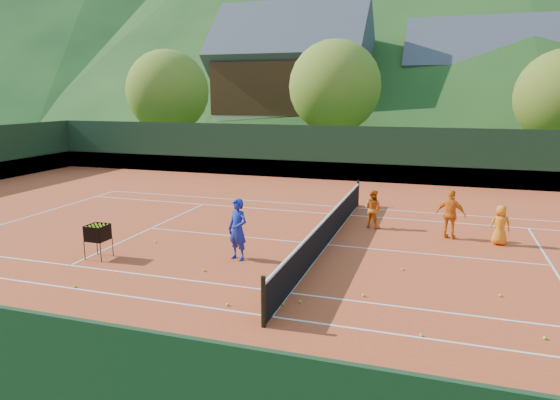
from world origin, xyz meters
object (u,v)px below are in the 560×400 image
(student_a, at_px, (373,209))
(student_b, at_px, (451,214))
(coach, at_px, (238,229))
(chalet_left, at_px, (293,83))
(tennis_net, at_px, (327,230))
(ball_hopper, at_px, (98,233))
(student_c, at_px, (500,225))
(chalet_mid, at_px, (476,91))

(student_a, xyz_separation_m, student_b, (2.62, -0.63, 0.13))
(coach, height_order, chalet_left, chalet_left)
(student_a, distance_m, chalet_left, 30.01)
(tennis_net, distance_m, ball_hopper, 6.89)
(coach, relative_size, tennis_net, 0.15)
(student_c, distance_m, chalet_left, 32.51)
(student_c, relative_size, tennis_net, 0.11)
(student_b, bearing_deg, student_a, 3.60)
(student_b, height_order, ball_hopper, student_b)
(coach, bearing_deg, ball_hopper, -143.28)
(student_a, distance_m, student_c, 4.20)
(student_c, xyz_separation_m, tennis_net, (-5.18, -1.70, -0.14))
(student_b, xyz_separation_m, tennis_net, (-3.70, -1.93, -0.32))
(student_c, bearing_deg, student_a, -16.67)
(student_a, height_order, ball_hopper, student_a)
(tennis_net, distance_m, chalet_left, 32.04)
(student_a, relative_size, chalet_left, 0.10)
(tennis_net, xyz_separation_m, chalet_left, (-10.00, 30.00, 5.13))
(coach, bearing_deg, chalet_left, 124.07)
(chalet_mid, bearing_deg, chalet_left, -165.96)
(student_c, relative_size, chalet_left, 0.09)
(student_a, xyz_separation_m, student_c, (4.11, -0.86, -0.05))
(student_b, distance_m, ball_hopper, 11.06)
(tennis_net, bearing_deg, chalet_mid, 79.99)
(student_b, height_order, student_c, student_b)
(student_b, xyz_separation_m, ball_hopper, (-9.73, -5.25, -0.07))
(student_a, bearing_deg, chalet_mid, -76.63)
(ball_hopper, relative_size, chalet_left, 0.07)
(ball_hopper, bearing_deg, tennis_net, 28.81)
(student_a, bearing_deg, student_c, -169.52)
(student_b, height_order, chalet_left, chalet_left)
(student_c, height_order, ball_hopper, student_c)
(tennis_net, bearing_deg, student_a, 67.18)
(tennis_net, xyz_separation_m, ball_hopper, (-6.03, -3.32, 0.25))
(student_c, bearing_deg, student_b, -13.77)
(chalet_mid, bearing_deg, tennis_net, -100.01)
(chalet_left, bearing_deg, chalet_mid, 14.04)
(chalet_left, distance_m, chalet_mid, 16.51)
(chalet_left, height_order, chalet_mid, chalet_left)
(student_c, xyz_separation_m, chalet_mid, (0.82, 32.30, 4.33))
(student_a, height_order, chalet_mid, chalet_mid)
(chalet_left, bearing_deg, ball_hopper, -83.21)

